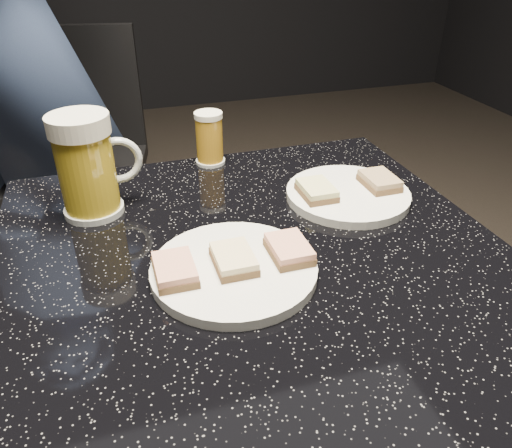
# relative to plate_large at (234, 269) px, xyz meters

# --- Properties ---
(plate_large) EXTENTS (0.22, 0.22, 0.01)m
(plate_large) POSITION_rel_plate_large_xyz_m (0.00, 0.00, 0.00)
(plate_large) COLOR white
(plate_large) RESTS_ON table
(plate_small) EXTENTS (0.20, 0.20, 0.01)m
(plate_small) POSITION_rel_plate_large_xyz_m (0.23, 0.14, 0.00)
(plate_small) COLOR white
(plate_small) RESTS_ON table
(table) EXTENTS (0.70, 0.70, 0.75)m
(table) POSITION_rel_plate_large_xyz_m (0.04, 0.03, -0.25)
(table) COLOR black
(table) RESTS_ON floor
(beer_mug) EXTENTS (0.13, 0.09, 0.16)m
(beer_mug) POSITION_rel_plate_large_xyz_m (-0.16, 0.22, 0.07)
(beer_mug) COLOR silver
(beer_mug) RESTS_ON table
(beer_tumbler) EXTENTS (0.06, 0.06, 0.10)m
(beer_tumbler) POSITION_rel_plate_large_xyz_m (0.05, 0.35, 0.04)
(beer_tumbler) COLOR silver
(beer_tumbler) RESTS_ON table
(chair) EXTENTS (0.47, 0.47, 0.87)m
(chair) POSITION_rel_plate_large_xyz_m (-0.22, 1.12, -0.26)
(chair) COLOR black
(chair) RESTS_ON floor
(canapes_on_plate_large) EXTENTS (0.20, 0.07, 0.02)m
(canapes_on_plate_large) POSITION_rel_plate_large_xyz_m (0.00, 0.00, 0.02)
(canapes_on_plate_large) COLOR #4C3521
(canapes_on_plate_large) RESTS_ON plate_large
(canapes_on_plate_small) EXTENTS (0.16, 0.07, 0.02)m
(canapes_on_plate_small) POSITION_rel_plate_large_xyz_m (0.23, 0.14, 0.02)
(canapes_on_plate_small) COLOR #4C3521
(canapes_on_plate_small) RESTS_ON plate_small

